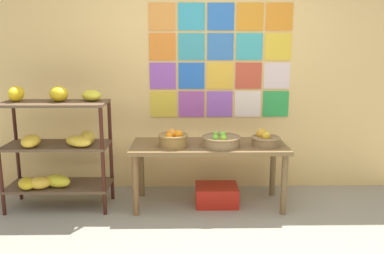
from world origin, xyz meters
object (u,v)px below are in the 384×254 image
(fruit_basket_back_left, at_px, (173,138))
(produce_crate_under_table, at_px, (217,195))
(banana_shelf_unit, at_px, (57,142))
(fruit_basket_centre, at_px, (265,139))
(fruit_basket_left, at_px, (221,141))
(display_table, at_px, (209,152))

(fruit_basket_back_left, height_order, produce_crate_under_table, fruit_basket_back_left)
(banana_shelf_unit, height_order, fruit_basket_centre, banana_shelf_unit)
(fruit_basket_left, distance_m, fruit_basket_back_left, 0.46)
(fruit_basket_centre, relative_size, fruit_basket_back_left, 0.98)
(display_table, bearing_deg, fruit_basket_centre, -6.25)
(banana_shelf_unit, distance_m, produce_crate_under_table, 1.67)
(display_table, bearing_deg, banana_shelf_unit, -177.97)
(fruit_basket_left, xyz_separation_m, produce_crate_under_table, (-0.03, 0.10, -0.59))
(produce_crate_under_table, bearing_deg, fruit_basket_back_left, -166.66)
(banana_shelf_unit, bearing_deg, fruit_basket_left, -1.47)
(banana_shelf_unit, height_order, fruit_basket_left, banana_shelf_unit)
(display_table, xyz_separation_m, fruit_basket_centre, (0.54, -0.06, 0.14))
(display_table, relative_size, fruit_basket_left, 4.03)
(fruit_basket_back_left, bearing_deg, fruit_basket_left, 0.58)
(banana_shelf_unit, height_order, display_table, banana_shelf_unit)
(fruit_basket_centre, xyz_separation_m, produce_crate_under_table, (-0.46, 0.06, -0.60))
(fruit_basket_left, xyz_separation_m, fruit_basket_back_left, (-0.46, -0.00, 0.02))
(banana_shelf_unit, relative_size, produce_crate_under_table, 2.84)
(fruit_basket_back_left, xyz_separation_m, produce_crate_under_table, (0.43, 0.10, -0.62))
(display_table, height_order, produce_crate_under_table, display_table)
(fruit_basket_left, height_order, fruit_basket_back_left, fruit_basket_back_left)
(fruit_basket_centre, bearing_deg, display_table, 173.75)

